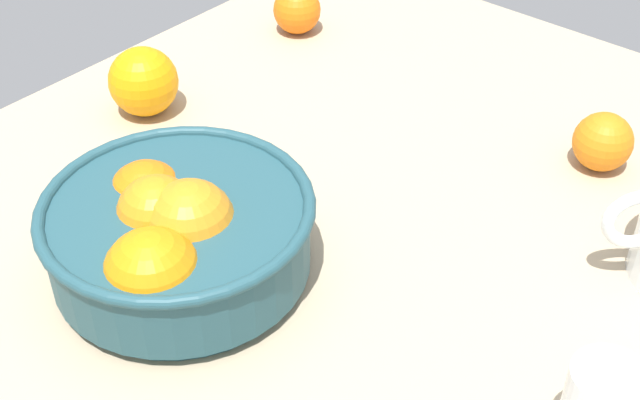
# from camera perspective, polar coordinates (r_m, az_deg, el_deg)

# --- Properties ---
(ground_plane) EXTENTS (1.18, 0.92, 0.03)m
(ground_plane) POSITION_cam_1_polar(r_m,az_deg,el_deg) (0.85, -0.73, -4.41)
(ground_plane) COLOR tan
(fruit_bowl) EXTENTS (0.25, 0.25, 0.11)m
(fruit_bowl) POSITION_cam_1_polar(r_m,az_deg,el_deg) (0.80, -9.50, -2.22)
(fruit_bowl) COLOR #234C56
(fruit_bowl) RESTS_ON ground_plane
(loose_orange_0) EXTENTS (0.07, 0.07, 0.07)m
(loose_orange_0) POSITION_cam_1_polar(r_m,az_deg,el_deg) (0.99, 18.17, 3.68)
(loose_orange_0) COLOR orange
(loose_orange_0) RESTS_ON ground_plane
(loose_orange_3) EXTENTS (0.07, 0.07, 0.07)m
(loose_orange_3) POSITION_cam_1_polar(r_m,az_deg,el_deg) (1.21, -1.53, 12.44)
(loose_orange_3) COLOR orange
(loose_orange_3) RESTS_ON ground_plane
(loose_orange_4) EXTENTS (0.08, 0.08, 0.08)m
(loose_orange_4) POSITION_cam_1_polar(r_m,az_deg,el_deg) (1.05, -11.58, 7.67)
(loose_orange_4) COLOR orange
(loose_orange_4) RESTS_ON ground_plane
(herb_sprig_0) EXTENTS (0.05, 0.02, 0.01)m
(herb_sprig_0) POSITION_cam_1_polar(r_m,az_deg,el_deg) (1.16, -11.01, 8.63)
(herb_sprig_0) COLOR #479336
(herb_sprig_0) RESTS_ON ground_plane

